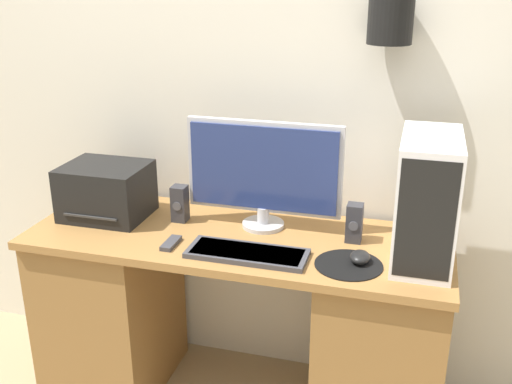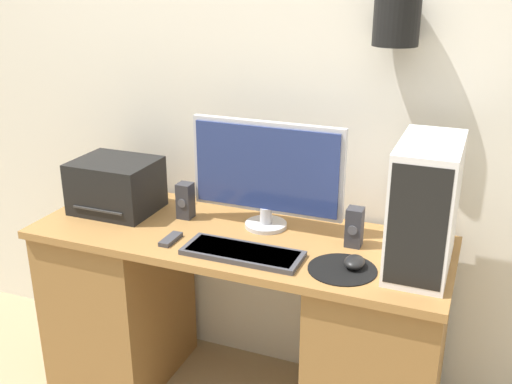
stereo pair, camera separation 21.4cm
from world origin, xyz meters
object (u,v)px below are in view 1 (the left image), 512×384
(printer, at_px, (106,191))
(speaker_right, at_px, (354,223))
(monitor, at_px, (264,171))
(mouse, at_px, (360,257))
(keyboard, at_px, (247,253))
(computer_tower, at_px, (427,199))
(speaker_left, at_px, (180,204))
(remote_control, at_px, (171,243))

(printer, distance_m, speaker_right, 0.98)
(monitor, relative_size, mouse, 6.68)
(keyboard, relative_size, computer_tower, 0.97)
(printer, height_order, speaker_right, printer)
(monitor, height_order, computer_tower, computer_tower)
(printer, height_order, speaker_left, printer)
(monitor, distance_m, mouse, 0.49)
(monitor, bearing_deg, printer, -173.81)
(monitor, height_order, printer, monitor)
(mouse, distance_m, speaker_left, 0.74)
(printer, bearing_deg, monitor, 6.19)
(monitor, height_order, keyboard, monitor)
(keyboard, relative_size, speaker_left, 2.91)
(mouse, bearing_deg, remote_control, -176.34)
(keyboard, distance_m, remote_control, 0.29)
(monitor, xyz_separation_m, remote_control, (-0.27, -0.25, -0.22))
(computer_tower, bearing_deg, speaker_left, 175.16)
(monitor, bearing_deg, remote_control, -137.21)
(monitor, xyz_separation_m, mouse, (0.39, -0.21, -0.20))
(monitor, relative_size, speaker_left, 4.12)
(keyboard, height_order, printer, printer)
(keyboard, xyz_separation_m, computer_tower, (0.58, 0.15, 0.20))
(remote_control, bearing_deg, mouse, 3.66)
(printer, bearing_deg, computer_tower, -2.17)
(speaker_right, bearing_deg, computer_tower, -16.98)
(speaker_left, bearing_deg, remote_control, -76.24)
(monitor, bearing_deg, speaker_left, -173.68)
(keyboard, bearing_deg, speaker_right, 32.99)
(monitor, distance_m, keyboard, 0.34)
(mouse, bearing_deg, speaker_right, 103.99)
(speaker_right, bearing_deg, remote_control, -161.17)
(computer_tower, bearing_deg, remote_control, -170.77)
(mouse, distance_m, printer, 1.03)
(printer, xyz_separation_m, speaker_right, (0.97, 0.03, -0.03))
(mouse, height_order, remote_control, mouse)
(computer_tower, xyz_separation_m, printer, (-1.21, 0.05, -0.11))
(keyboard, height_order, computer_tower, computer_tower)
(remote_control, bearing_deg, computer_tower, 9.23)
(speaker_right, bearing_deg, printer, -178.43)
(monitor, distance_m, speaker_left, 0.36)
(mouse, height_order, computer_tower, computer_tower)
(keyboard, bearing_deg, remote_control, 178.74)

